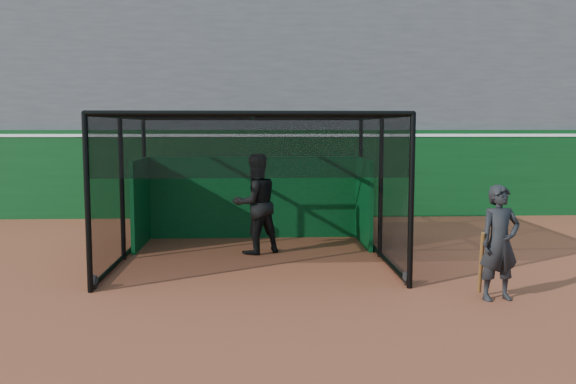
{
  "coord_description": "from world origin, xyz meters",
  "views": [
    {
      "loc": [
        -0.36,
        -9.02,
        2.57
      ],
      "look_at": [
        0.19,
        2.0,
        1.4
      ],
      "focal_mm": 38.0,
      "sensor_mm": 36.0,
      "label": 1
    }
  ],
  "objects": [
    {
      "name": "ground",
      "position": [
        0.0,
        0.0,
        0.0
      ],
      "size": [
        120.0,
        120.0,
        0.0
      ],
      "primitive_type": "plane",
      "color": "brown",
      "rests_on": "ground"
    },
    {
      "name": "outfield_wall",
      "position": [
        0.0,
        8.5,
        1.29
      ],
      "size": [
        50.0,
        0.5,
        2.5
      ],
      "color": "#0A3A15",
      "rests_on": "ground"
    },
    {
      "name": "grandstand",
      "position": [
        0.0,
        12.27,
        4.48
      ],
      "size": [
        50.0,
        7.85,
        8.95
      ],
      "color": "#4C4C4F",
      "rests_on": "ground"
    },
    {
      "name": "batting_cage",
      "position": [
        -0.46,
        2.86,
        1.39
      ],
      "size": [
        5.15,
        4.88,
        2.79
      ],
      "color": "black",
      "rests_on": "ground"
    },
    {
      "name": "batter",
      "position": [
        -0.41,
        3.32,
        1.02
      ],
      "size": [
        1.25,
        1.16,
        2.05
      ],
      "primitive_type": "imported",
      "rotation": [
        0.0,
        0.0,
        3.64
      ],
      "color": "black",
      "rests_on": "ground"
    },
    {
      "name": "on_deck_player",
      "position": [
        3.22,
        -0.28,
        0.86
      ],
      "size": [
        0.69,
        0.52,
        1.73
      ],
      "color": "black",
      "rests_on": "ground"
    }
  ]
}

